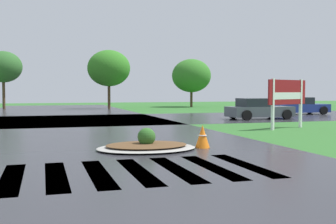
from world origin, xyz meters
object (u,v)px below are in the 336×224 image
(estate_billboard, at_px, (287,95))
(car_dark_suv, at_px, (299,106))
(car_white_sedan, at_px, (258,110))
(median_island, at_px, (147,146))
(traffic_cone, at_px, (202,137))

(estate_billboard, xyz_separation_m, car_dark_suv, (7.84, 10.44, -1.02))
(car_dark_suv, bearing_deg, car_white_sedan, -142.78)
(median_island, xyz_separation_m, car_dark_suv, (16.04, 15.38, 0.50))
(traffic_cone, bearing_deg, car_dark_suv, 47.48)
(car_dark_suv, distance_m, car_white_sedan, 7.01)
(estate_billboard, height_order, car_dark_suv, estate_billboard)
(median_island, relative_size, traffic_cone, 4.22)
(car_dark_suv, height_order, car_white_sedan, car_white_sedan)
(car_dark_suv, relative_size, car_white_sedan, 1.05)
(car_white_sedan, xyz_separation_m, traffic_cone, (-8.45, -11.54, -0.26))
(estate_billboard, xyz_separation_m, median_island, (-8.20, -4.94, -1.51))
(median_island, height_order, traffic_cone, traffic_cone)
(car_dark_suv, bearing_deg, median_island, -133.50)
(traffic_cone, bearing_deg, median_island, 175.91)
(estate_billboard, bearing_deg, car_dark_suv, -148.92)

